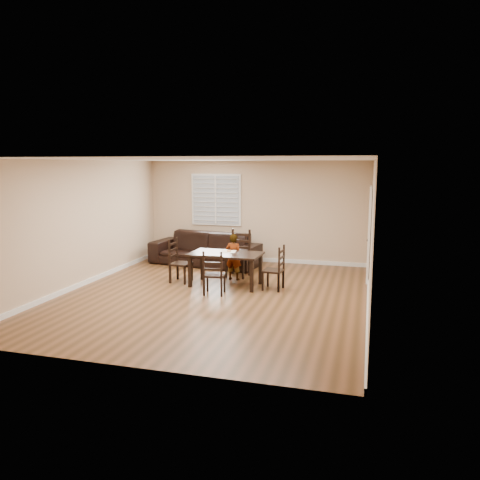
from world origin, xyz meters
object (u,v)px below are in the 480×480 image
object	(u,v)px
chair_left	(176,262)
sofa	(205,249)
donut	(229,251)
dining_table	(226,257)
child	(234,257)
chair_far	(213,275)
chair_right	(278,270)
chair_near	(240,255)

from	to	relation	value
chair_left	sofa	world-z (taller)	chair_left
chair_left	donut	distance (m)	1.24
dining_table	child	xyz separation A→B (m)	(0.02, 0.56, -0.10)
chair_far	donut	world-z (taller)	chair_far
chair_right	child	distance (m)	1.30
dining_table	sofa	world-z (taller)	sofa
child	donut	bearing A→B (deg)	98.00
chair_far	chair_right	world-z (taller)	chair_right
chair_left	sofa	distance (m)	1.87
chair_near	chair_right	distance (m)	1.53
chair_near	sofa	size ratio (longest dim) A/B	0.39
chair_right	donut	world-z (taller)	chair_right
chair_right	chair_near	bearing A→B (deg)	-127.80
donut	chair_near	bearing A→B (deg)	88.67
chair_near	child	xyz separation A→B (m)	(-0.03, -0.44, 0.03)
chair_near	donut	xyz separation A→B (m)	(-0.02, -0.82, 0.24)
chair_near	child	bearing A→B (deg)	-86.71
dining_table	chair_left	xyz separation A→B (m)	(-1.17, 0.04, -0.19)
chair_near	chair_far	size ratio (longest dim) A/B	1.20
chair_near	donut	world-z (taller)	chair_near
dining_table	chair_left	world-z (taller)	chair_left
chair_left	child	xyz separation A→B (m)	(1.19, 0.51, 0.09)
chair_far	sofa	world-z (taller)	chair_far
dining_table	donut	xyz separation A→B (m)	(0.02, 0.17, 0.11)
chair_near	sofa	world-z (taller)	chair_near
chair_far	sofa	distance (m)	2.96
dining_table	chair_right	size ratio (longest dim) A/B	1.66
dining_table	chair_near	xyz separation A→B (m)	(0.04, 0.99, -0.13)
chair_right	sofa	xyz separation A→B (m)	(-2.33, 1.96, -0.01)
chair_far	chair_right	bearing A→B (deg)	-153.98
child	donut	size ratio (longest dim) A/B	11.10
chair_far	donut	xyz separation A→B (m)	(0.03, 0.98, 0.33)
dining_table	chair_right	distance (m)	1.19
dining_table	chair_left	size ratio (longest dim) A/B	1.61
chair_far	chair_near	bearing A→B (deg)	-98.69
chair_right	sofa	world-z (taller)	chair_right
donut	sofa	distance (m)	2.13
chair_far	child	xyz separation A→B (m)	(0.03, 1.36, 0.11)
dining_table	chair_left	distance (m)	1.19
chair_left	child	size ratio (longest dim) A/B	0.92
chair_left	donut	xyz separation A→B (m)	(1.20, 0.13, 0.30)
sofa	dining_table	bearing A→B (deg)	-50.78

